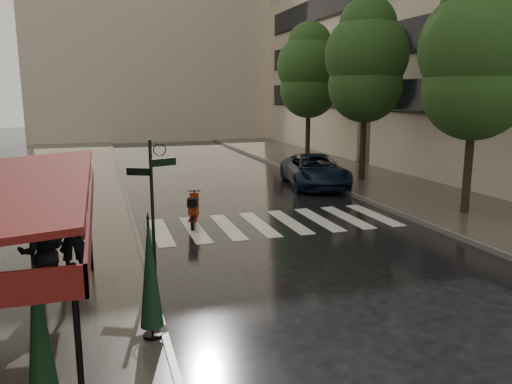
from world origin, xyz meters
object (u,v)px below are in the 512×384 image
pedestrian_terrace (43,252)px  parasol_front (39,332)px  pedestrian_with_umbrella (71,203)px  parasol_back (150,273)px  parked_car (315,171)px  scooter (193,211)px

pedestrian_terrace → parasol_front: 4.21m
pedestrian_with_umbrella → parasol_back: size_ratio=1.18×
parasol_front → parasol_back: parasol_front is taller
pedestrian_with_umbrella → parasol_front: (-0.13, -5.47, -0.44)m
pedestrian_with_umbrella → parked_car: pedestrian_with_umbrella is taller
pedestrian_with_umbrella → scooter: size_ratio=1.60×
pedestrian_with_umbrella → parasol_back: pedestrian_with_umbrella is taller
pedestrian_terrace → scooter: 6.43m
parked_car → pedestrian_with_umbrella: bearing=-127.7°
pedestrian_terrace → parasol_back: 2.98m
parasol_front → parked_car: bearing=55.2°
parked_car → parasol_back: size_ratio=2.48×
pedestrian_terrace → parasol_back: parasol_back is taller
pedestrian_terrace → parasol_front: parasol_front is taller
pedestrian_terrace → parasol_front: (0.37, -4.18, 0.25)m
scooter → parasol_front: size_ratio=0.69×
pedestrian_with_umbrella → pedestrian_terrace: bearing=-110.7°
pedestrian_terrace → parked_car: (10.44, 10.30, -0.35)m
pedestrian_with_umbrella → parasol_back: 3.89m
parasol_front → parasol_back: bearing=51.4°
parked_car → parasol_back: (-8.58, -12.61, 0.53)m
pedestrian_with_umbrella → parasol_front: 5.49m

